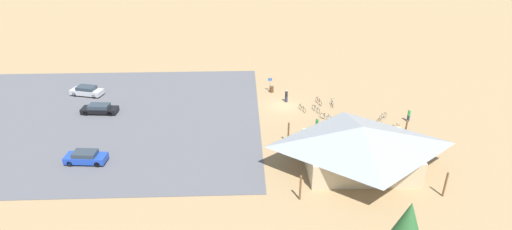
{
  "coord_description": "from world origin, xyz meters",
  "views": [
    {
      "loc": [
        5.71,
        51.13,
        24.6
      ],
      "look_at": [
        3.99,
        4.98,
        1.2
      ],
      "focal_mm": 29.05,
      "sensor_mm": 36.0,
      "label": 1
    }
  ],
  "objects_px": {
    "bike_pavilion": "(360,144)",
    "bicycle_orange_yard_center": "(378,124)",
    "bicycle_black_yard_left": "(363,125)",
    "car_silver_end_stall": "(87,91)",
    "trash_bin": "(272,89)",
    "bicycle_teal_yard_right": "(316,109)",
    "bicycle_red_trailside": "(319,101)",
    "car_blue_aisle_side": "(86,157)",
    "lot_sign": "(270,83)",
    "bicycle_blue_near_sign": "(326,117)",
    "bicycle_green_front_row": "(302,108)",
    "bicycle_yellow_edge_south": "(394,128)",
    "visitor_near_lot": "(286,96)",
    "bicycle_silver_edge_north": "(383,117)",
    "visitor_crossing_yard": "(317,124)",
    "car_black_second_row": "(100,109)",
    "bicycle_white_back_row": "(332,103)",
    "visitor_by_pavilion": "(409,115)"
  },
  "relations": [
    {
      "from": "bicycle_blue_near_sign",
      "to": "visitor_near_lot",
      "type": "distance_m",
      "value": 7.18
    },
    {
      "from": "bicycle_orange_yard_center",
      "to": "visitor_crossing_yard",
      "type": "xyz_separation_m",
      "value": [
        7.79,
        0.67,
        0.55
      ]
    },
    {
      "from": "bicycle_silver_edge_north",
      "to": "bicycle_black_yard_left",
      "type": "relative_size",
      "value": 0.9
    },
    {
      "from": "lot_sign",
      "to": "bicycle_orange_yard_center",
      "type": "distance_m",
      "value": 17.15
    },
    {
      "from": "trash_bin",
      "to": "bicycle_black_yard_left",
      "type": "distance_m",
      "value": 15.48
    },
    {
      "from": "bike_pavilion",
      "to": "bicycle_orange_yard_center",
      "type": "relative_size",
      "value": 10.39
    },
    {
      "from": "bicycle_white_back_row",
      "to": "bicycle_teal_yard_right",
      "type": "relative_size",
      "value": 1.01
    },
    {
      "from": "trash_bin",
      "to": "bicycle_teal_yard_right",
      "type": "distance_m",
      "value": 8.64
    },
    {
      "from": "bike_pavilion",
      "to": "car_black_second_row",
      "type": "relative_size",
      "value": 2.94
    },
    {
      "from": "trash_bin",
      "to": "visitor_near_lot",
      "type": "relative_size",
      "value": 0.49
    },
    {
      "from": "car_blue_aisle_side",
      "to": "visitor_near_lot",
      "type": "relative_size",
      "value": 2.43
    },
    {
      "from": "bicycle_blue_near_sign",
      "to": "bicycle_teal_yard_right",
      "type": "height_order",
      "value": "bicycle_blue_near_sign"
    },
    {
      "from": "bicycle_green_front_row",
      "to": "bicycle_black_yard_left",
      "type": "distance_m",
      "value": 8.47
    },
    {
      "from": "bicycle_red_trailside",
      "to": "trash_bin",
      "type": "bearing_deg",
      "value": -34.71
    },
    {
      "from": "bicycle_green_front_row",
      "to": "bicycle_white_back_row",
      "type": "distance_m",
      "value": 4.57
    },
    {
      "from": "visitor_by_pavilion",
      "to": "car_black_second_row",
      "type": "bearing_deg",
      "value": -5.28
    },
    {
      "from": "trash_bin",
      "to": "car_silver_end_stall",
      "type": "bearing_deg",
      "value": 0.47
    },
    {
      "from": "bicycle_blue_near_sign",
      "to": "bicycle_red_trailside",
      "type": "height_order",
      "value": "bicycle_red_trailside"
    },
    {
      "from": "bicycle_orange_yard_center",
      "to": "car_blue_aisle_side",
      "type": "xyz_separation_m",
      "value": [
        33.55,
        6.86,
        0.36
      ]
    },
    {
      "from": "visitor_near_lot",
      "to": "bicycle_blue_near_sign",
      "type": "bearing_deg",
      "value": 129.1
    },
    {
      "from": "lot_sign",
      "to": "bicycle_red_trailside",
      "type": "height_order",
      "value": "lot_sign"
    },
    {
      "from": "lot_sign",
      "to": "bicycle_blue_near_sign",
      "type": "xyz_separation_m",
      "value": [
        -6.55,
        9.31,
        -1.02
      ]
    },
    {
      "from": "trash_bin",
      "to": "bicycle_white_back_row",
      "type": "height_order",
      "value": "trash_bin"
    },
    {
      "from": "trash_bin",
      "to": "bicycle_green_front_row",
      "type": "relative_size",
      "value": 0.57
    },
    {
      "from": "bicycle_red_trailside",
      "to": "bicycle_white_back_row",
      "type": "height_order",
      "value": "bicycle_red_trailside"
    },
    {
      "from": "bike_pavilion",
      "to": "car_silver_end_stall",
      "type": "relative_size",
      "value": 2.87
    },
    {
      "from": "lot_sign",
      "to": "car_silver_end_stall",
      "type": "bearing_deg",
      "value": 1.02
    },
    {
      "from": "car_blue_aisle_side",
      "to": "bicycle_green_front_row",
      "type": "bearing_deg",
      "value": -154.76
    },
    {
      "from": "bicycle_silver_edge_north",
      "to": "visitor_crossing_yard",
      "type": "relative_size",
      "value": 0.77
    },
    {
      "from": "bicycle_red_trailside",
      "to": "bicycle_yellow_edge_south",
      "type": "xyz_separation_m",
      "value": [
        -7.92,
        7.9,
        -0.04
      ]
    },
    {
      "from": "bike_pavilion",
      "to": "car_silver_end_stall",
      "type": "distance_m",
      "value": 39.72
    },
    {
      "from": "bicycle_blue_near_sign",
      "to": "car_blue_aisle_side",
      "type": "relative_size",
      "value": 0.29
    },
    {
      "from": "bicycle_red_trailside",
      "to": "car_blue_aisle_side",
      "type": "bearing_deg",
      "value": 26.77
    },
    {
      "from": "visitor_crossing_yard",
      "to": "visitor_by_pavilion",
      "type": "relative_size",
      "value": 1.03
    },
    {
      "from": "bicycle_black_yard_left",
      "to": "bicycle_yellow_edge_south",
      "type": "relative_size",
      "value": 0.96
    },
    {
      "from": "bicycle_orange_yard_center",
      "to": "bicycle_teal_yard_right",
      "type": "bearing_deg",
      "value": -32.93
    },
    {
      "from": "bike_pavilion",
      "to": "lot_sign",
      "type": "height_order",
      "value": "bike_pavilion"
    },
    {
      "from": "bicycle_green_front_row",
      "to": "car_blue_aisle_side",
      "type": "relative_size",
      "value": 0.36
    },
    {
      "from": "bicycle_black_yard_left",
      "to": "car_silver_end_stall",
      "type": "bearing_deg",
      "value": -16.47
    },
    {
      "from": "bicycle_green_front_row",
      "to": "bicycle_teal_yard_right",
      "type": "xyz_separation_m",
      "value": [
        -1.79,
        0.27,
        0.02
      ]
    },
    {
      "from": "visitor_crossing_yard",
      "to": "visitor_near_lot",
      "type": "xyz_separation_m",
      "value": [
        2.86,
        -8.41,
        0.04
      ]
    },
    {
      "from": "visitor_near_lot",
      "to": "visitor_crossing_yard",
      "type": "bearing_deg",
      "value": 108.81
    },
    {
      "from": "trash_bin",
      "to": "bicycle_black_yard_left",
      "type": "bearing_deg",
      "value": 133.29
    },
    {
      "from": "bicycle_red_trailside",
      "to": "bicycle_orange_yard_center",
      "type": "xyz_separation_m",
      "value": [
        -6.24,
        6.92,
        -0.02
      ]
    },
    {
      "from": "bicycle_green_front_row",
      "to": "car_black_second_row",
      "type": "height_order",
      "value": "car_black_second_row"
    },
    {
      "from": "bike_pavilion",
      "to": "lot_sign",
      "type": "relative_size",
      "value": 6.4
    },
    {
      "from": "bicycle_blue_near_sign",
      "to": "bicycle_white_back_row",
      "type": "distance_m",
      "value": 4.44
    },
    {
      "from": "bicycle_green_front_row",
      "to": "car_silver_end_stall",
      "type": "xyz_separation_m",
      "value": [
        30.42,
        -6.21,
        0.37
      ]
    },
    {
      "from": "car_blue_aisle_side",
      "to": "trash_bin",
      "type": "bearing_deg",
      "value": -139.36
    },
    {
      "from": "bicycle_blue_near_sign",
      "to": "visitor_by_pavilion",
      "type": "bearing_deg",
      "value": 175.57
    }
  ]
}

